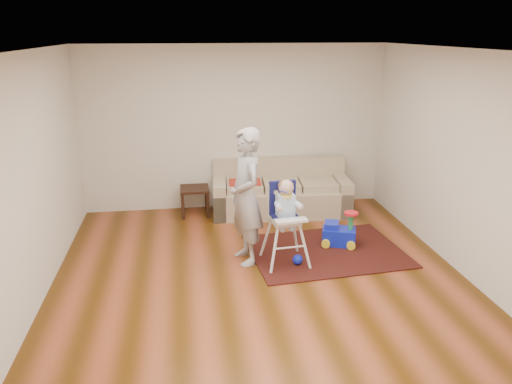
{
  "coord_description": "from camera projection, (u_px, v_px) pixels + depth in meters",
  "views": [
    {
      "loc": [
        -0.87,
        -5.37,
        2.9
      ],
      "look_at": [
        0.0,
        0.4,
        1.0
      ],
      "focal_mm": 35.0,
      "sensor_mm": 36.0,
      "label": 1
    }
  ],
  "objects": [
    {
      "name": "area_rug",
      "position": [
        326.0,
        251.0,
        6.85
      ],
      "size": [
        2.17,
        1.71,
        0.02
      ],
      "primitive_type": "cube",
      "rotation": [
        0.0,
        0.0,
        0.09
      ],
      "color": "black",
      "rests_on": "ground"
    },
    {
      "name": "room_envelope",
      "position": [
        254.0,
        120.0,
        5.98
      ],
      "size": [
        5.04,
        5.52,
        2.72
      ],
      "color": "beige",
      "rests_on": "ground"
    },
    {
      "name": "ground",
      "position": [
        261.0,
        280.0,
        6.07
      ],
      "size": [
        5.5,
        5.5,
        0.0
      ],
      "primitive_type": "plane",
      "color": "#462707",
      "rests_on": "ground"
    },
    {
      "name": "sofa",
      "position": [
        281.0,
        188.0,
        8.2
      ],
      "size": [
        2.29,
        1.09,
        0.86
      ],
      "rotation": [
        0.0,
        0.0,
        -0.08
      ],
      "color": "tan",
      "rests_on": "ground"
    },
    {
      "name": "adult",
      "position": [
        246.0,
        197.0,
        6.31
      ],
      "size": [
        0.55,
        0.72,
        1.77
      ],
      "primitive_type": "imported",
      "rotation": [
        0.0,
        0.0,
        -1.36
      ],
      "color": "#969699",
      "rests_on": "ground"
    },
    {
      "name": "high_chair",
      "position": [
        285.0,
        224.0,
        6.36
      ],
      "size": [
        0.57,
        0.57,
        1.14
      ],
      "rotation": [
        0.0,
        0.0,
        0.09
      ],
      "color": "silver",
      "rests_on": "ground"
    },
    {
      "name": "toy_ball",
      "position": [
        298.0,
        260.0,
        6.42
      ],
      "size": [
        0.13,
        0.13,
        0.13
      ],
      "primitive_type": "sphere",
      "color": "#1121CB",
      "rests_on": "area_rug"
    },
    {
      "name": "ride_on_toy",
      "position": [
        339.0,
        228.0,
        6.97
      ],
      "size": [
        0.53,
        0.45,
        0.5
      ],
      "primitive_type": null,
      "rotation": [
        0.0,
        0.0,
        -0.33
      ],
      "color": "#1121CB",
      "rests_on": "area_rug"
    },
    {
      "name": "side_table",
      "position": [
        195.0,
        201.0,
        8.16
      ],
      "size": [
        0.46,
        0.46,
        0.46
      ],
      "primitive_type": null,
      "color": "black",
      "rests_on": "ground"
    }
  ]
}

